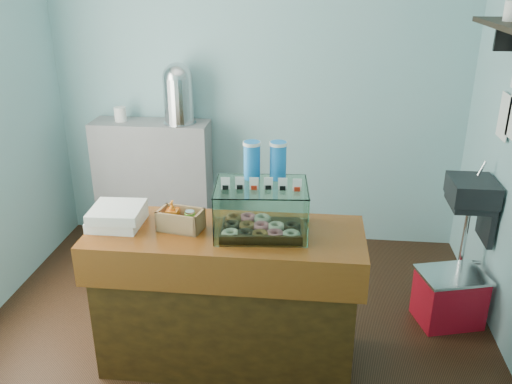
# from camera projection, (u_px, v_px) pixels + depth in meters

# --- Properties ---
(ground) EXTENTS (3.50, 3.50, 0.00)m
(ground) POSITION_uv_depth(u_px,v_px,m) (234.00, 333.00, 3.70)
(ground) COLOR black
(ground) RESTS_ON ground
(room_shell) EXTENTS (3.54, 3.04, 2.82)m
(room_shell) POSITION_uv_depth(u_px,v_px,m) (234.00, 83.00, 3.05)
(room_shell) COLOR #85C0C3
(room_shell) RESTS_ON ground
(counter) EXTENTS (1.60, 0.60, 0.90)m
(counter) POSITION_uv_depth(u_px,v_px,m) (227.00, 297.00, 3.29)
(counter) COLOR #462B0D
(counter) RESTS_ON ground
(back_shelf) EXTENTS (1.00, 0.32, 1.10)m
(back_shelf) POSITION_uv_depth(u_px,v_px,m) (154.00, 182.00, 4.79)
(back_shelf) COLOR gray
(back_shelf) RESTS_ON ground
(display_case) EXTENTS (0.55, 0.42, 0.50)m
(display_case) POSITION_uv_depth(u_px,v_px,m) (261.00, 203.00, 3.08)
(display_case) COLOR black
(display_case) RESTS_ON counter
(condiment_crate) EXTENTS (0.27, 0.20, 0.17)m
(condiment_crate) POSITION_uv_depth(u_px,v_px,m) (180.00, 219.00, 3.13)
(condiment_crate) COLOR tan
(condiment_crate) RESTS_ON counter
(pastry_boxes) EXTENTS (0.31, 0.31, 0.12)m
(pastry_boxes) POSITION_uv_depth(u_px,v_px,m) (117.00, 216.00, 3.18)
(pastry_boxes) COLOR white
(pastry_boxes) RESTS_ON counter
(coffee_urn) EXTENTS (0.27, 0.27, 0.50)m
(coffee_urn) POSITION_uv_depth(u_px,v_px,m) (178.00, 92.00, 4.43)
(coffee_urn) COLOR silver
(coffee_urn) RESTS_ON back_shelf
(red_cooler) EXTENTS (0.51, 0.43, 0.38)m
(red_cooler) POSITION_uv_depth(u_px,v_px,m) (449.00, 297.00, 3.75)
(red_cooler) COLOR red
(red_cooler) RESTS_ON ground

